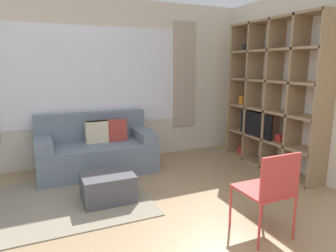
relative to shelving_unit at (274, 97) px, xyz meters
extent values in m
cube|color=beige|center=(-2.53, 1.44, 0.21)|extent=(6.57, 0.07, 2.70)
cube|color=white|center=(-2.53, 1.39, 0.31)|extent=(2.95, 0.01, 1.60)
cube|color=#B2A38E|center=(-0.89, 1.38, 0.31)|extent=(0.44, 0.03, 1.90)
cube|color=beige|center=(0.19, -0.27, 0.21)|extent=(0.07, 4.54, 2.70)
cube|color=gray|center=(-3.47, -0.01, -1.13)|extent=(2.51, 1.61, 0.01)
cube|color=silver|center=(0.14, -0.01, 0.02)|extent=(0.02, 1.84, 2.32)
cube|color=#997A56|center=(-0.03, -0.93, 0.02)|extent=(0.36, 0.04, 2.32)
cube|color=#997A56|center=(-0.03, -0.47, 0.02)|extent=(0.36, 0.04, 2.32)
cube|color=#997A56|center=(-0.03, -0.01, 0.02)|extent=(0.36, 0.04, 2.32)
cube|color=#997A56|center=(-0.03, 0.45, 0.02)|extent=(0.36, 0.04, 2.32)
cube|color=#997A56|center=(-0.03, 0.91, 0.02)|extent=(0.36, 0.04, 2.32)
cube|color=#997A56|center=(-0.03, -0.01, -1.12)|extent=(0.36, 1.84, 0.04)
cube|color=#997A56|center=(-0.03, -0.01, -0.67)|extent=(0.36, 1.84, 0.04)
cube|color=#997A56|center=(-0.03, -0.01, -0.21)|extent=(0.36, 1.84, 0.04)
cube|color=#997A56|center=(-0.03, -0.01, 0.26)|extent=(0.36, 1.84, 0.04)
cube|color=#997A56|center=(-0.03, -0.01, 0.72)|extent=(0.36, 1.84, 0.04)
cube|color=#997A56|center=(-0.03, -0.01, 1.17)|extent=(0.36, 1.84, 0.04)
cube|color=black|center=(-0.17, 0.18, -0.46)|extent=(0.04, 0.74, 0.39)
cube|color=black|center=(-0.15, 0.18, -0.64)|extent=(0.10, 0.24, 0.03)
cube|color=#2856A8|center=(-0.05, -0.21, -1.07)|extent=(0.10, 0.10, 0.06)
cube|color=red|center=(-0.05, -0.23, -0.60)|extent=(0.11, 0.11, 0.11)
cube|color=orange|center=(-0.05, 0.70, -0.12)|extent=(0.10, 0.10, 0.14)
cube|color=#388947|center=(-0.05, -0.26, -1.03)|extent=(0.10, 0.10, 0.15)
cylinder|color=#232328|center=(-0.05, 0.70, 0.79)|extent=(0.10, 0.10, 0.11)
cube|color=red|center=(-0.05, 0.65, -1.04)|extent=(0.11, 0.11, 0.13)
cube|color=slate|center=(-2.63, 0.90, -0.91)|extent=(1.75, 0.88, 0.45)
cube|color=slate|center=(-2.63, 1.25, -0.47)|extent=(1.75, 0.18, 0.43)
cube|color=slate|center=(-3.38, 0.90, -0.61)|extent=(0.24, 0.82, 0.16)
cube|color=slate|center=(-1.88, 0.90, -0.61)|extent=(0.24, 0.82, 0.16)
cube|color=beige|center=(-2.60, 0.97, -0.52)|extent=(0.35, 0.14, 0.34)
cube|color=#AD3D33|center=(-2.30, 0.97, -0.52)|extent=(0.35, 0.16, 0.34)
cube|color=beige|center=(-2.60, 0.97, -0.52)|extent=(0.35, 0.16, 0.34)
cube|color=#47474C|center=(-2.71, -0.19, -0.96)|extent=(0.62, 0.49, 0.34)
cylinder|color=#CC3D38|center=(-1.28, -1.30, -0.92)|extent=(0.02, 0.02, 0.44)
cylinder|color=#CC3D38|center=(-1.70, -1.30, -0.92)|extent=(0.02, 0.02, 0.44)
cylinder|color=#CC3D38|center=(-1.28, -1.73, -0.92)|extent=(0.02, 0.02, 0.44)
cylinder|color=#CC3D38|center=(-1.70, -1.73, -0.92)|extent=(0.02, 0.02, 0.44)
cube|color=#CC3D38|center=(-1.49, -1.52, -0.68)|extent=(0.44, 0.46, 0.02)
cube|color=#CC3D38|center=(-1.49, -1.73, -0.47)|extent=(0.44, 0.02, 0.40)
camera|label=1|loc=(-3.42, -3.62, 0.51)|focal=32.00mm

